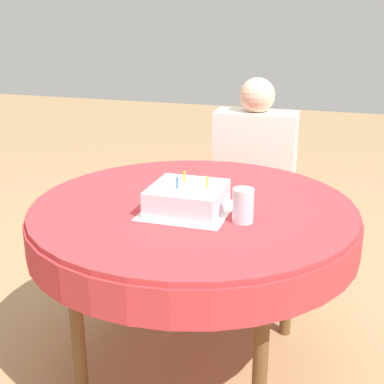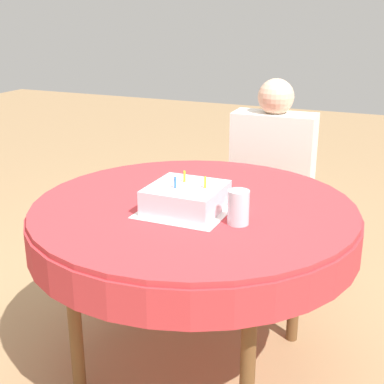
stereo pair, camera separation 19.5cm
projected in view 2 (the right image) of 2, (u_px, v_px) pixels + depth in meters
name	position (u px, v px, depth m)	size (l,w,h in m)	color
ground_plane	(194.00, 363.00, 2.21)	(12.00, 12.00, 0.00)	#A37F56
dining_table	(194.00, 224.00, 2.01)	(1.22, 1.22, 0.70)	#BC3338
chair	(274.00, 190.00, 2.88)	(0.42, 0.42, 0.86)	#4C331E
person	(272.00, 163.00, 2.74)	(0.42, 0.29, 1.06)	#DBB293
napkin	(187.00, 210.00, 1.92)	(0.30, 0.30, 0.00)	white
birthday_cake	(187.00, 198.00, 1.91)	(0.25, 0.25, 0.13)	silver
drinking_glass	(238.00, 207.00, 1.79)	(0.07, 0.07, 0.12)	silver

